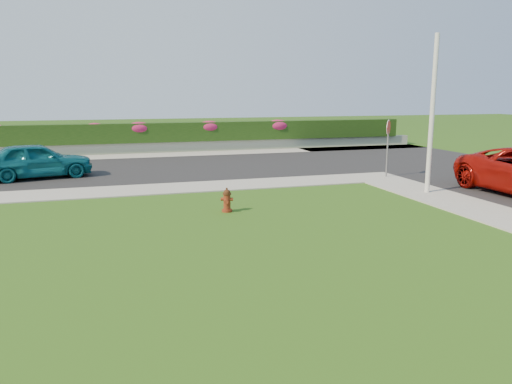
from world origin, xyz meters
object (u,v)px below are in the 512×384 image
object	(u,v)px
stop_sign	(388,135)
fire_hydrant	(227,200)
sedan_teal	(37,160)
utility_pole	(432,115)

from	to	relation	value
stop_sign	fire_hydrant	bearing A→B (deg)	-175.94
sedan_teal	stop_sign	size ratio (longest dim) A/B	1.79
sedan_teal	stop_sign	bearing A→B (deg)	-118.23
sedan_teal	stop_sign	xyz separation A→B (m)	(13.52, -3.69, 0.97)
fire_hydrant	stop_sign	xyz separation A→B (m)	(7.61, 3.95, 1.39)
sedan_teal	utility_pole	bearing A→B (deg)	-130.94
fire_hydrant	stop_sign	distance (m)	8.69
sedan_teal	fire_hydrant	bearing A→B (deg)	-155.25
fire_hydrant	sedan_teal	xyz separation A→B (m)	(-5.90, 7.64, 0.42)
fire_hydrant	stop_sign	size ratio (longest dim) A/B	0.30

